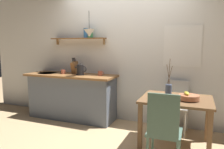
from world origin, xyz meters
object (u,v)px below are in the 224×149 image
Objects in this scene: dining_chair_far at (176,103)px; electric_kettle at (80,70)px; dining_chair_near at (164,129)px; fruit_bowl at (189,97)px; twig_vase at (168,90)px; coffee_mug_by_sink at (63,72)px; coffee_mug_spare at (100,73)px; knife_block at (75,67)px; pendant_lamp at (89,33)px; dining_table at (176,106)px.

electric_kettle is at bearing -175.40° from dining_chair_far.
fruit_bowl is at bearing 69.54° from dining_chair_near.
dining_chair_near is at bearing -86.21° from twig_vase.
coffee_mug_by_sink reaches higher than dining_chair_near.
dining_chair_near is 3.56× the size of fruit_bowl.
dining_chair_far is 2.23m from coffee_mug_by_sink.
fruit_bowl is 2.16× the size of coffee_mug_spare.
dining_chair_far is at bearing 89.11° from dining_chair_near.
electric_kettle is (-1.99, 0.53, 0.23)m from fruit_bowl.
fruit_bowl is (0.22, -0.67, 0.28)m from dining_chair_far.
dining_chair_far is 2.68× the size of knife_block.
twig_vase reaches higher than knife_block.
coffee_mug_by_sink is at bearing 175.39° from pendant_lamp.
knife_block reaches higher than coffee_mug_by_sink.
coffee_mug_by_sink is 0.95× the size of coffee_mug_spare.
coffee_mug_spare is (0.38, 0.08, -0.06)m from electric_kettle.
pendant_lamp reaches higher than dining_chair_far.
dining_chair_near is 2.16m from electric_kettle.
twig_vase is at bearing -14.38° from pendant_lamp.
dining_chair_far is 0.76m from fruit_bowl.
twig_vase is at bearing -11.55° from coffee_mug_by_sink.
knife_block is 0.70× the size of pendant_lamp.
coffee_mug_spare is at bearing -6.49° from knife_block.
coffee_mug_by_sink is (-2.11, 0.43, 0.12)m from twig_vase.
electric_kettle is at bearing -3.21° from coffee_mug_by_sink.
knife_block is (-1.99, 0.01, 0.54)m from dining_chair_far.
fruit_bowl is at bearing -22.84° from twig_vase.
coffee_mug_by_sink is at bearing -175.65° from coffee_mug_spare.
electric_kettle reaches higher than coffee_mug_spare.
pendant_lamp is at bearing 165.62° from twig_vase.
dining_table is 1.98m from pendant_lamp.
dining_table is 2.13× the size of pendant_lamp.
dining_chair_far is 6.96× the size of coffee_mug_spare.
coffee_mug_spare is (0.79, 0.06, -0.00)m from coffee_mug_by_sink.
dining_chair_near is 8.09× the size of coffee_mug_by_sink.
dining_table is 1.75× the size of twig_vase.
pendant_lamp is (0.22, -0.03, 0.69)m from electric_kettle.
dining_chair_far is at bearing -0.24° from knife_block.
coffee_mug_spare is (-1.37, 1.25, 0.42)m from dining_chair_near.
knife_block reaches higher than fruit_bowl.
dining_table is at bearing -16.62° from knife_block.
dining_chair_near is (-0.07, -0.71, -0.09)m from dining_table.
electric_kettle is at bearing 172.78° from pendant_lamp.
dining_table is 1.13× the size of dining_chair_far.
dining_chair_far is 2.06m from knife_block.
coffee_mug_by_sink is (-2.40, 0.55, 0.17)m from fruit_bowl.
dining_chair_far is at bearing 6.24° from pendant_lamp.
coffee_mug_by_sink is 0.79m from coffee_mug_spare.
coffee_mug_spare reaches higher than dining_table.
twig_vase is at bearing -97.29° from dining_chair_far.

